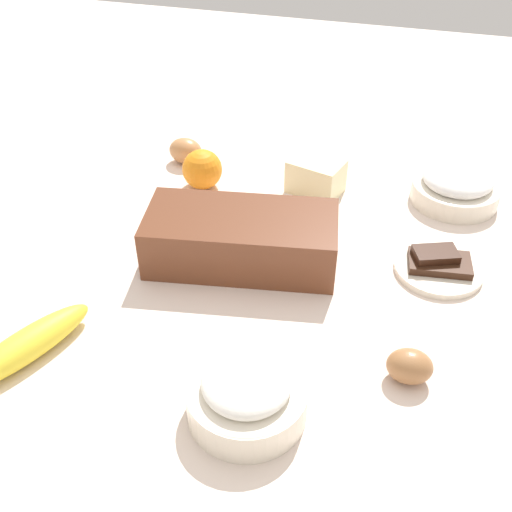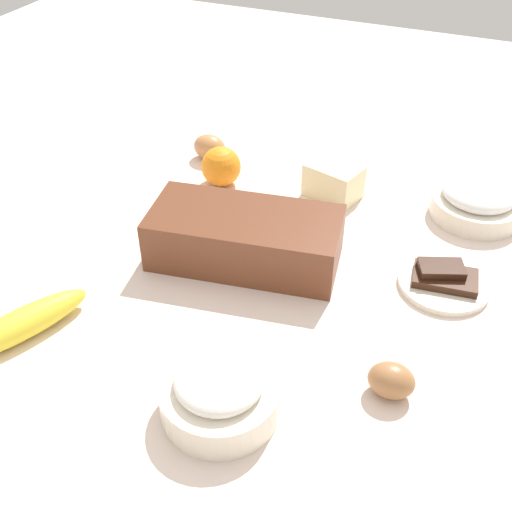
{
  "view_description": "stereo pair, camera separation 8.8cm",
  "coord_description": "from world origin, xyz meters",
  "px_view_note": "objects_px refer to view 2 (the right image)",
  "views": [
    {
      "loc": [
        -0.19,
        0.66,
        0.58
      ],
      "look_at": [
        0.0,
        0.0,
        0.04
      ],
      "focal_mm": 43.22,
      "sensor_mm": 36.0,
      "label": 1
    },
    {
      "loc": [
        -0.27,
        0.64,
        0.58
      ],
      "look_at": [
        0.0,
        0.0,
        0.04
      ],
      "focal_mm": 43.22,
      "sensor_mm": 36.0,
      "label": 2
    }
  ],
  "objects_px": {
    "orange_fruit": "(221,166)",
    "egg_near_butter": "(391,380)",
    "butter_block": "(333,181)",
    "chocolate_plate": "(444,281)",
    "sugar_bowl": "(477,201)",
    "flour_bowl": "(220,392)",
    "banana": "(21,325)",
    "egg_beside_bowl": "(210,147)",
    "loaf_pan": "(245,237)"
  },
  "relations": [
    {
      "from": "orange_fruit",
      "to": "egg_near_butter",
      "type": "xyz_separation_m",
      "value": [
        -0.39,
        0.35,
        -0.01
      ]
    },
    {
      "from": "butter_block",
      "to": "chocolate_plate",
      "type": "bearing_deg",
      "value": 142.56
    },
    {
      "from": "sugar_bowl",
      "to": "egg_near_butter",
      "type": "xyz_separation_m",
      "value": [
        0.04,
        0.43,
        -0.01
      ]
    },
    {
      "from": "butter_block",
      "to": "chocolate_plate",
      "type": "distance_m",
      "value": 0.28
    },
    {
      "from": "sugar_bowl",
      "to": "chocolate_plate",
      "type": "distance_m",
      "value": 0.21
    },
    {
      "from": "flour_bowl",
      "to": "banana",
      "type": "relative_size",
      "value": 0.73
    },
    {
      "from": "flour_bowl",
      "to": "banana",
      "type": "xyz_separation_m",
      "value": [
        0.29,
        -0.01,
        -0.01
      ]
    },
    {
      "from": "flour_bowl",
      "to": "egg_beside_bowl",
      "type": "height_order",
      "value": "flour_bowl"
    },
    {
      "from": "banana",
      "to": "egg_beside_bowl",
      "type": "bearing_deg",
      "value": -91.48
    },
    {
      "from": "banana",
      "to": "egg_near_butter",
      "type": "relative_size",
      "value": 3.38
    },
    {
      "from": "orange_fruit",
      "to": "flour_bowl",
      "type": "bearing_deg",
      "value": 115.59
    },
    {
      "from": "sugar_bowl",
      "to": "banana",
      "type": "relative_size",
      "value": 0.78
    },
    {
      "from": "loaf_pan",
      "to": "sugar_bowl",
      "type": "relative_size",
      "value": 2.01
    },
    {
      "from": "orange_fruit",
      "to": "butter_block",
      "type": "relative_size",
      "value": 0.78
    },
    {
      "from": "egg_beside_bowl",
      "to": "banana",
      "type": "bearing_deg",
      "value": 88.52
    },
    {
      "from": "egg_beside_bowl",
      "to": "chocolate_plate",
      "type": "relative_size",
      "value": 0.49
    },
    {
      "from": "banana",
      "to": "egg_near_butter",
      "type": "height_order",
      "value": "egg_near_butter"
    },
    {
      "from": "egg_near_butter",
      "to": "chocolate_plate",
      "type": "distance_m",
      "value": 0.22
    },
    {
      "from": "loaf_pan",
      "to": "butter_block",
      "type": "height_order",
      "value": "loaf_pan"
    },
    {
      "from": "orange_fruit",
      "to": "egg_beside_bowl",
      "type": "distance_m",
      "value": 0.1
    },
    {
      "from": "loaf_pan",
      "to": "egg_near_butter",
      "type": "xyz_separation_m",
      "value": [
        -0.26,
        0.17,
        -0.02
      ]
    },
    {
      "from": "sugar_bowl",
      "to": "orange_fruit",
      "type": "bearing_deg",
      "value": 9.88
    },
    {
      "from": "flour_bowl",
      "to": "butter_block",
      "type": "xyz_separation_m",
      "value": [
        0.02,
        -0.49,
        -0.0
      ]
    },
    {
      "from": "egg_near_butter",
      "to": "egg_beside_bowl",
      "type": "bearing_deg",
      "value": -43.21
    },
    {
      "from": "flour_bowl",
      "to": "sugar_bowl",
      "type": "relative_size",
      "value": 0.94
    },
    {
      "from": "flour_bowl",
      "to": "sugar_bowl",
      "type": "distance_m",
      "value": 0.57
    },
    {
      "from": "sugar_bowl",
      "to": "chocolate_plate",
      "type": "xyz_separation_m",
      "value": [
        0.02,
        0.2,
        -0.02
      ]
    },
    {
      "from": "flour_bowl",
      "to": "chocolate_plate",
      "type": "bearing_deg",
      "value": -121.5
    },
    {
      "from": "butter_block",
      "to": "egg_near_butter",
      "type": "height_order",
      "value": "butter_block"
    },
    {
      "from": "loaf_pan",
      "to": "flour_bowl",
      "type": "relative_size",
      "value": 2.15
    },
    {
      "from": "banana",
      "to": "egg_beside_bowl",
      "type": "distance_m",
      "value": 0.52
    },
    {
      "from": "butter_block",
      "to": "flour_bowl",
      "type": "bearing_deg",
      "value": 92.5
    },
    {
      "from": "flour_bowl",
      "to": "sugar_bowl",
      "type": "xyz_separation_m",
      "value": [
        -0.21,
        -0.53,
        -0.0
      ]
    },
    {
      "from": "sugar_bowl",
      "to": "egg_near_butter",
      "type": "height_order",
      "value": "sugar_bowl"
    },
    {
      "from": "flour_bowl",
      "to": "egg_near_butter",
      "type": "distance_m",
      "value": 0.2
    },
    {
      "from": "butter_block",
      "to": "egg_near_butter",
      "type": "bearing_deg",
      "value": 116.59
    },
    {
      "from": "banana",
      "to": "butter_block",
      "type": "relative_size",
      "value": 2.11
    },
    {
      "from": "egg_beside_bowl",
      "to": "loaf_pan",
      "type": "bearing_deg",
      "value": 126.25
    },
    {
      "from": "chocolate_plate",
      "to": "butter_block",
      "type": "bearing_deg",
      "value": -37.44
    },
    {
      "from": "banana",
      "to": "chocolate_plate",
      "type": "bearing_deg",
      "value": -147.0
    },
    {
      "from": "loaf_pan",
      "to": "chocolate_plate",
      "type": "distance_m",
      "value": 0.29
    },
    {
      "from": "flour_bowl",
      "to": "chocolate_plate",
      "type": "height_order",
      "value": "flour_bowl"
    },
    {
      "from": "sugar_bowl",
      "to": "egg_beside_bowl",
      "type": "relative_size",
      "value": 2.32
    },
    {
      "from": "egg_near_butter",
      "to": "egg_beside_bowl",
      "type": "relative_size",
      "value": 0.88
    },
    {
      "from": "egg_near_butter",
      "to": "chocolate_plate",
      "type": "bearing_deg",
      "value": -96.41
    },
    {
      "from": "loaf_pan",
      "to": "chocolate_plate",
      "type": "height_order",
      "value": "loaf_pan"
    },
    {
      "from": "butter_block",
      "to": "banana",
      "type": "bearing_deg",
      "value": 61.05
    },
    {
      "from": "chocolate_plate",
      "to": "loaf_pan",
      "type": "bearing_deg",
      "value": 10.74
    },
    {
      "from": "egg_near_butter",
      "to": "loaf_pan",
      "type": "bearing_deg",
      "value": -32.44
    },
    {
      "from": "loaf_pan",
      "to": "flour_bowl",
      "type": "xyz_separation_m",
      "value": [
        -0.09,
        0.27,
        -0.01
      ]
    }
  ]
}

